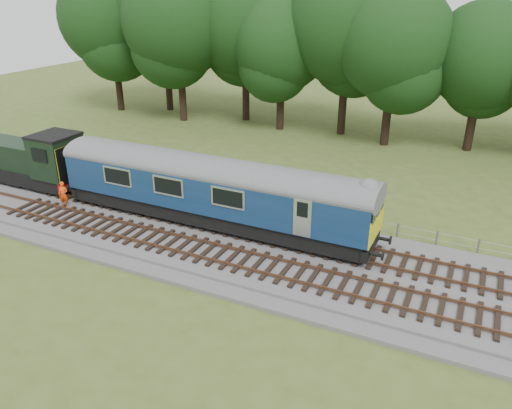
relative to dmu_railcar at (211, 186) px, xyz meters
The scene contains 9 objects.
ground 6.33m from the dmu_railcar, 14.05° to the right, with size 120.00×120.00×0.00m, color #42551F.
ballast 6.26m from the dmu_railcar, 14.05° to the right, with size 70.00×7.00×0.35m, color #4C4C4F.
track_north 6.01m from the dmu_railcar, ahead, with size 67.20×2.40×0.21m.
track_south 6.71m from the dmu_railcar, 28.21° to the right, with size 67.20×2.40×0.21m.
fence 6.91m from the dmu_railcar, 29.00° to the left, with size 64.00×0.12×1.00m, color #6B6054, non-canonical shape.
tree_line 21.50m from the dmu_railcar, 74.81° to the left, with size 70.00×8.00×18.00m, color black, non-canonical shape.
dmu_railcar is the anchor object (origin of this frame).
shunter_loco 13.94m from the dmu_railcar, behind, with size 8.92×2.60×3.38m.
worker 9.42m from the dmu_railcar, 168.43° to the right, with size 0.58×0.38×1.58m, color #FF4C0D.
Camera 1 is at (7.39, -20.14, 12.67)m, focal length 35.00 mm.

